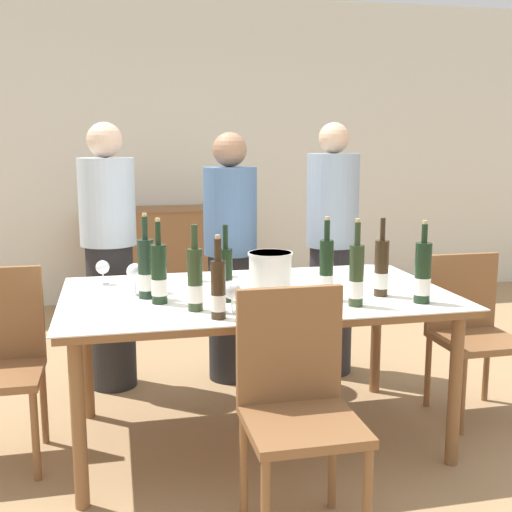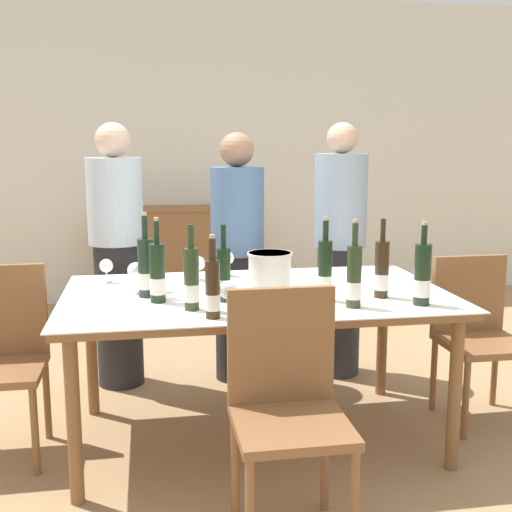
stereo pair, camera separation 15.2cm
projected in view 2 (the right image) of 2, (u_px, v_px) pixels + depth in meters
name	position (u px, v px, depth m)	size (l,w,h in m)	color
ground_plane	(256.00, 438.00, 3.27)	(12.00, 12.00, 0.00)	#A37F56
back_wall	(200.00, 152.00, 6.02)	(8.00, 0.10, 2.80)	silver
sideboard_cabinet	(174.00, 257.00, 5.86)	(1.28, 0.46, 0.91)	brown
dining_table	(256.00, 305.00, 3.15)	(1.87, 1.10, 0.77)	brown
ice_bucket	(270.00, 272.00, 3.07)	(0.22, 0.22, 0.21)	white
wine_bottle_0	(213.00, 289.00, 2.66)	(0.06, 0.06, 0.35)	#332314
wine_bottle_1	(146.00, 269.00, 3.03)	(0.08, 0.08, 0.40)	#1E3323
wine_bottle_2	(158.00, 274.00, 2.92)	(0.07, 0.07, 0.39)	black
wine_bottle_3	(325.00, 272.00, 2.95)	(0.07, 0.07, 0.39)	black
wine_bottle_4	(224.00, 276.00, 2.94)	(0.06, 0.06, 0.36)	black
wine_bottle_5	(422.00, 276.00, 2.88)	(0.08, 0.08, 0.38)	black
wine_bottle_6	(382.00, 271.00, 3.01)	(0.07, 0.07, 0.38)	#332314
wine_bottle_7	(192.00, 280.00, 2.79)	(0.07, 0.07, 0.38)	#28381E
wine_bottle_8	(354.00, 278.00, 2.83)	(0.07, 0.07, 0.39)	#28381E
wine_glass_0	(136.00, 271.00, 3.10)	(0.08, 0.08, 0.15)	white
wine_glass_1	(227.00, 259.00, 3.50)	(0.07, 0.07, 0.14)	white
wine_glass_2	(198.00, 264.00, 3.39)	(0.07, 0.07, 0.13)	white
wine_glass_3	(158.00, 271.00, 3.14)	(0.07, 0.07, 0.15)	white
wine_glass_4	(228.00, 291.00, 2.76)	(0.08, 0.08, 0.14)	white
wine_glass_5	(106.00, 267.00, 3.33)	(0.07, 0.07, 0.13)	white
chair_left_end	(0.00, 349.00, 3.06)	(0.42, 0.42, 0.91)	brown
chair_near_front	(287.00, 396.00, 2.42)	(0.42, 0.42, 0.94)	brown
chair_right_end	(476.00, 327.00, 3.47)	(0.42, 0.42, 0.88)	brown
person_host	(117.00, 257.00, 3.89)	(0.33, 0.33, 1.61)	#262628
person_guest_left	(237.00, 258.00, 3.99)	(0.33, 0.33, 1.55)	#262628
person_guest_right	(340.00, 251.00, 4.07)	(0.33, 0.33, 1.61)	#2D2D33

